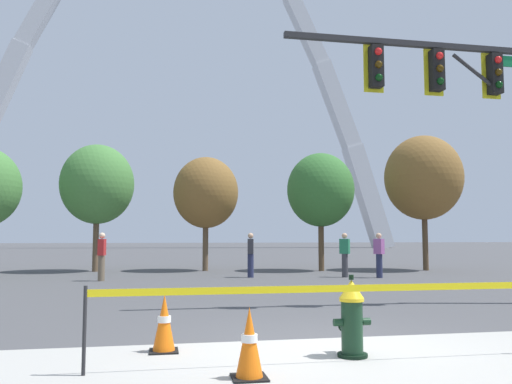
{
  "coord_description": "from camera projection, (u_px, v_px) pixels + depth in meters",
  "views": [
    {
      "loc": [
        -2.16,
        -6.86,
        1.45
      ],
      "look_at": [
        0.05,
        5.0,
        2.5
      ],
      "focal_mm": 36.27,
      "sensor_mm": 36.0,
      "label": 1
    }
  ],
  "objects": [
    {
      "name": "ground_plane",
      "position": [
        320.0,
        344.0,
        6.99
      ],
      "size": [
        240.0,
        240.0,
        0.0
      ],
      "primitive_type": "plane",
      "color": "#474749"
    },
    {
      "name": "tree_center_left",
      "position": [
        206.0,
        193.0,
        22.38
      ],
      "size": [
        2.81,
        2.81,
        4.91
      ],
      "color": "brown",
      "rests_on": "ground"
    },
    {
      "name": "pedestrian_walking_left",
      "position": [
        345.0,
        254.0,
        18.67
      ],
      "size": [
        0.39,
        0.37,
        1.59
      ],
      "color": "#38383D",
      "rests_on": "ground"
    },
    {
      "name": "traffic_cone_mid_sidewalk",
      "position": [
        249.0,
        344.0,
        5.3
      ],
      "size": [
        0.36,
        0.36,
        0.73
      ],
      "color": "black",
      "rests_on": "ground"
    },
    {
      "name": "pedestrian_near_trees",
      "position": [
        379.0,
        255.0,
        18.4
      ],
      "size": [
        0.34,
        0.39,
        1.59
      ],
      "color": "#232847",
      "rests_on": "ground"
    },
    {
      "name": "tree_center_right",
      "position": [
        321.0,
        190.0,
        22.37
      ],
      "size": [
        2.9,
        2.9,
        5.08
      ],
      "color": "brown",
      "rests_on": "ground"
    },
    {
      "name": "monument_arch",
      "position": [
        179.0,
        81.0,
        66.47
      ],
      "size": [
        57.41,
        2.33,
        48.47
      ],
      "color": "silver",
      "rests_on": "ground"
    },
    {
      "name": "tree_left_mid",
      "position": [
        97.0,
        184.0,
        21.9
      ],
      "size": [
        3.07,
        3.07,
        5.36
      ],
      "color": "brown",
      "rests_on": "ground"
    },
    {
      "name": "pedestrian_walking_right",
      "position": [
        102.0,
        256.0,
        17.08
      ],
      "size": [
        0.25,
        0.37,
        1.59
      ],
      "color": "brown",
      "rests_on": "ground"
    },
    {
      "name": "tree_right_mid",
      "position": [
        423.0,
        178.0,
        22.76
      ],
      "size": [
        3.38,
        3.38,
        5.91
      ],
      "color": "brown",
      "rests_on": "ground"
    },
    {
      "name": "traffic_cone_by_hydrant",
      "position": [
        164.0,
        324.0,
        6.52
      ],
      "size": [
        0.36,
        0.36,
        0.73
      ],
      "color": "black",
      "rests_on": "ground"
    },
    {
      "name": "caution_tape_barrier",
      "position": [
        333.0,
        307.0,
        5.94
      ],
      "size": [
        5.52,
        0.05,
        0.94
      ],
      "color": "#232326",
      "rests_on": "ground"
    },
    {
      "name": "pedestrian_standing_center",
      "position": [
        251.0,
        255.0,
        18.56
      ],
      "size": [
        0.27,
        0.38,
        1.59
      ],
      "color": "#232847",
      "rests_on": "ground"
    },
    {
      "name": "traffic_signal_gantry",
      "position": [
        482.0,
        108.0,
        11.32
      ],
      "size": [
        6.42,
        0.44,
        6.0
      ],
      "color": "#232326",
      "rests_on": "ground"
    },
    {
      "name": "fire_hydrant",
      "position": [
        352.0,
        318.0,
        6.27
      ],
      "size": [
        0.46,
        0.48,
        0.99
      ],
      "color": "black",
      "rests_on": "ground"
    }
  ]
}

